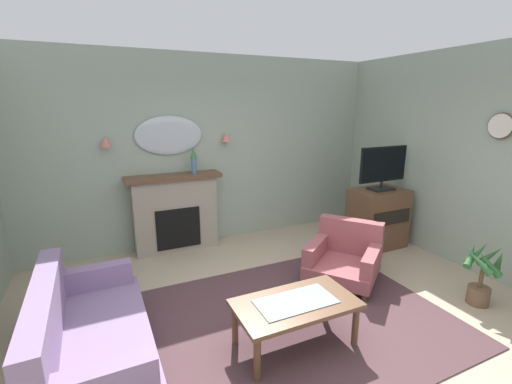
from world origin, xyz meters
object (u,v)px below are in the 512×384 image
object	(u,v)px
floral_couch	(82,330)
tv_cabinet	(377,218)
fireplace	(176,214)
wall_sconce_left	(106,142)
tv_flatscreen	(383,167)
mantel_vase_right	(194,159)
coffee_table	(295,307)
wall_clock	(501,126)
potted_plant_small_fern	(481,274)
armchair_in_corner	(345,256)
wall_mirror	(169,135)
wall_sconce_right	(226,137)

from	to	relation	value
floral_couch	tv_cabinet	size ratio (longest dim) A/B	1.92
fireplace	floral_couch	size ratio (longest dim) A/B	0.79
wall_sconce_left	tv_flatscreen	xyz separation A→B (m)	(3.70, -1.25, -0.41)
mantel_vase_right	coffee_table	world-z (taller)	mantel_vase_right
wall_clock	coffee_table	bearing A→B (deg)	-176.39
mantel_vase_right	potted_plant_small_fern	bearing A→B (deg)	-49.76
fireplace	armchair_in_corner	xyz separation A→B (m)	(1.72, -1.77, -0.27)
wall_mirror	floral_couch	bearing A→B (deg)	-119.41
wall_mirror	tv_flatscreen	size ratio (longest dim) A/B	1.14
wall_sconce_right	floral_couch	bearing A→B (deg)	-134.28
wall_mirror	wall_clock	xyz separation A→B (m)	(3.36, -2.55, 0.19)
tv_cabinet	potted_plant_small_fern	xyz separation A→B (m)	(-0.15, -1.72, -0.10)
coffee_table	tv_flatscreen	distance (m)	2.87
mantel_vase_right	coffee_table	size ratio (longest dim) A/B	0.35
wall_mirror	potted_plant_small_fern	bearing A→B (deg)	-48.07
tv_flatscreen	potted_plant_small_fern	distance (m)	1.93
wall_sconce_right	armchair_in_corner	bearing A→B (deg)	-64.95
wall_sconce_right	potted_plant_small_fern	world-z (taller)	wall_sconce_right
potted_plant_small_fern	wall_sconce_right	bearing A→B (deg)	122.02
mantel_vase_right	fireplace	bearing A→B (deg)	174.61
mantel_vase_right	armchair_in_corner	bearing A→B (deg)	-50.84
wall_sconce_left	coffee_table	size ratio (longest dim) A/B	0.13
coffee_table	tv_cabinet	distance (m)	2.75
wall_mirror	wall_sconce_right	bearing A→B (deg)	-3.37
mantel_vase_right	wall_clock	bearing A→B (deg)	-37.93
wall_mirror	coffee_table	xyz separation A→B (m)	(0.51, -2.73, -1.33)
wall_sconce_left	wall_clock	bearing A→B (deg)	-30.74
mantel_vase_right	tv_flatscreen	distance (m)	2.79
fireplace	coffee_table	bearing A→B (deg)	-78.95
wall_sconce_right	wall_clock	xyz separation A→B (m)	(2.51, -2.50, 0.24)
armchair_in_corner	tv_flatscreen	world-z (taller)	tv_flatscreen
coffee_table	tv_cabinet	xyz separation A→B (m)	(2.34, 1.45, 0.07)
mantel_vase_right	tv_flatscreen	size ratio (longest dim) A/B	0.46
mantel_vase_right	wall_sconce_right	world-z (taller)	wall_sconce_right
coffee_table	floral_couch	xyz separation A→B (m)	(-1.74, 0.55, -0.06)
fireplace	wall_sconce_right	world-z (taller)	wall_sconce_right
wall_sconce_right	mantel_vase_right	bearing A→B (deg)	-167.69
fireplace	wall_mirror	xyz separation A→B (m)	(0.00, 0.14, 1.14)
wall_sconce_right	coffee_table	bearing A→B (deg)	-97.31
wall_sconce_left	wall_sconce_right	world-z (taller)	same
wall_sconce_left	potted_plant_small_fern	world-z (taller)	wall_sconce_left
fireplace	potted_plant_small_fern	world-z (taller)	fireplace
mantel_vase_right	potted_plant_small_fern	distance (m)	3.85
tv_cabinet	wall_sconce_left	bearing A→B (deg)	161.55
floral_couch	armchair_in_corner	xyz separation A→B (m)	(2.95, 0.27, -0.01)
wall_clock	coffee_table	distance (m)	3.23
wall_mirror	wall_sconce_right	size ratio (longest dim) A/B	6.86
tv_flatscreen	wall_mirror	bearing A→B (deg)	155.39
mantel_vase_right	wall_sconce_left	bearing A→B (deg)	174.04
wall_sconce_left	floral_couch	size ratio (longest dim) A/B	0.08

